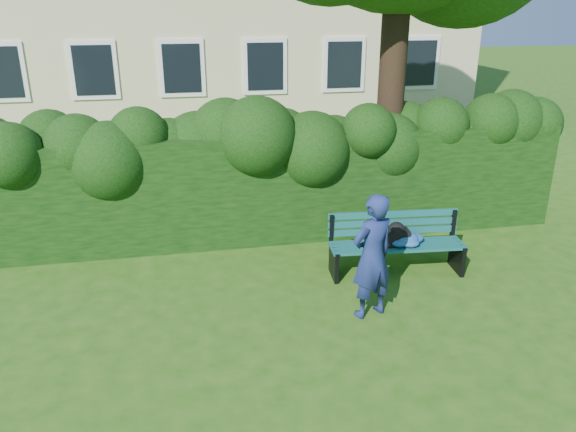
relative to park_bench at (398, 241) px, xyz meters
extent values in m
plane|color=#23520F|center=(-1.62, -0.41, -0.50)|extent=(80.00, 80.00, 0.00)
cube|color=white|center=(-7.62, 9.57, 1.50)|extent=(1.30, 0.08, 1.60)
cube|color=black|center=(-7.62, 9.53, 1.50)|extent=(1.05, 0.04, 1.35)
cube|color=white|center=(-5.22, 9.57, 1.50)|extent=(1.30, 0.08, 1.60)
cube|color=black|center=(-5.22, 9.53, 1.50)|extent=(1.05, 0.04, 1.35)
cube|color=white|center=(-2.82, 9.57, 1.50)|extent=(1.30, 0.08, 1.60)
cube|color=black|center=(-2.82, 9.53, 1.50)|extent=(1.05, 0.04, 1.35)
cube|color=white|center=(-0.42, 9.57, 1.50)|extent=(1.30, 0.08, 1.60)
cube|color=black|center=(-0.42, 9.53, 1.50)|extent=(1.05, 0.04, 1.35)
cube|color=white|center=(1.98, 9.57, 1.50)|extent=(1.30, 0.08, 1.60)
cube|color=black|center=(1.98, 9.53, 1.50)|extent=(1.05, 0.04, 1.35)
cube|color=white|center=(4.38, 9.57, 1.50)|extent=(1.30, 0.08, 1.60)
cube|color=black|center=(4.38, 9.53, 1.50)|extent=(1.05, 0.04, 1.35)
cube|color=black|center=(-1.62, 1.79, 0.40)|extent=(10.00, 1.00, 1.80)
cylinder|color=black|center=(0.54, 2.02, 2.21)|extent=(0.45, 0.45, 5.41)
cube|color=#104C51|center=(-0.04, -0.22, -0.05)|extent=(1.98, 0.27, 0.04)
cube|color=#104C51|center=(-0.03, -0.10, -0.05)|extent=(1.98, 0.27, 0.04)
cube|color=#104C51|center=(-0.02, 0.02, -0.05)|extent=(1.98, 0.27, 0.04)
cube|color=#104C51|center=(-0.01, 0.14, -0.05)|extent=(1.98, 0.27, 0.04)
cube|color=#104C51|center=(0.00, 0.22, 0.08)|extent=(1.97, 0.21, 0.10)
cube|color=#104C51|center=(0.00, 0.23, 0.21)|extent=(1.97, 0.21, 0.10)
cube|color=#104C51|center=(0.00, 0.24, 0.34)|extent=(1.97, 0.21, 0.10)
cube|color=black|center=(-0.96, 0.04, -0.28)|extent=(0.10, 0.50, 0.44)
cube|color=black|center=(-0.94, 0.30, 0.15)|extent=(0.06, 0.06, 0.45)
cube|color=black|center=(-0.97, -0.01, -0.06)|extent=(0.10, 0.42, 0.05)
cube|color=black|center=(0.91, -0.12, -0.28)|extent=(0.10, 0.50, 0.44)
cube|color=black|center=(0.93, 0.14, 0.15)|extent=(0.06, 0.06, 0.45)
cube|color=black|center=(0.90, -0.17, -0.06)|extent=(0.10, 0.42, 0.05)
cube|color=white|center=(-0.42, -0.06, -0.02)|extent=(0.19, 0.15, 0.02)
cube|color=black|center=(-0.06, -0.04, 0.09)|extent=(0.38, 0.27, 0.24)
imported|color=navy|center=(-0.80, -1.08, 0.33)|extent=(0.70, 0.57, 1.65)
camera|label=1|loc=(-3.08, -7.10, 3.32)|focal=35.00mm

